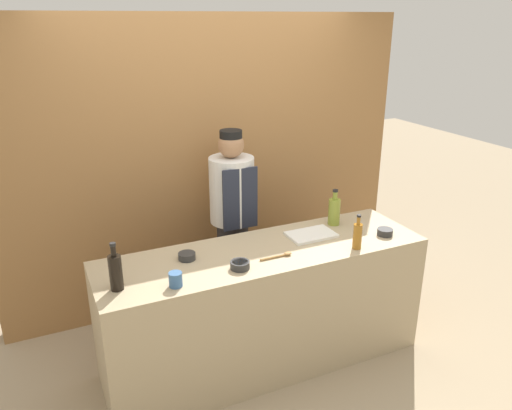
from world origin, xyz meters
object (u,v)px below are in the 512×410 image
object	(u,v)px
sauce_bowl_yellow	(385,232)
sauce_bowl_orange	(240,265)
bottle_soy	(116,271)
chef_center	(232,220)
cup_blue	(176,279)
sauce_bowl_purple	(187,256)
bottle_oil	(334,211)
bottle_amber	(357,235)
wooden_spoon	(280,256)
cutting_board	(311,235)

from	to	relation	value
sauce_bowl_yellow	sauce_bowl_orange	world-z (taller)	same
bottle_soy	chef_center	bearing A→B (deg)	36.81
bottle_soy	cup_blue	xyz separation A→B (m)	(0.32, -0.11, -0.07)
sauce_bowl_purple	sauce_bowl_orange	bearing A→B (deg)	-44.88
bottle_oil	cup_blue	xyz separation A→B (m)	(-1.35, -0.40, -0.06)
bottle_amber	chef_center	world-z (taller)	chef_center
bottle_oil	cup_blue	size ratio (longest dim) A/B	3.14
bottle_oil	sauce_bowl_purple	bearing A→B (deg)	-175.52
sauce_bowl_orange	bottle_amber	xyz separation A→B (m)	(0.83, -0.07, 0.07)
chef_center	cup_blue	bearing A→B (deg)	-129.17
sauce_bowl_yellow	cup_blue	world-z (taller)	cup_blue
sauce_bowl_yellow	wooden_spoon	size ratio (longest dim) A/B	0.48
bottle_amber	wooden_spoon	bearing A→B (deg)	169.12
sauce_bowl_yellow	chef_center	world-z (taller)	chef_center
sauce_bowl_purple	bottle_oil	size ratio (longest dim) A/B	0.41
sauce_bowl_yellow	bottle_soy	distance (m)	1.89
sauce_bowl_orange	bottle_amber	distance (m)	0.84
cup_blue	wooden_spoon	world-z (taller)	cup_blue
sauce_bowl_orange	cup_blue	size ratio (longest dim) A/B	1.39
bottle_amber	wooden_spoon	distance (m)	0.55
cutting_board	wooden_spoon	distance (m)	0.41
sauce_bowl_purple	cup_blue	world-z (taller)	cup_blue
cutting_board	bottle_oil	world-z (taller)	bottle_oil
cutting_board	bottle_soy	bearing A→B (deg)	-172.97
sauce_bowl_purple	chef_center	world-z (taller)	chef_center
sauce_bowl_yellow	cup_blue	distance (m)	1.57
sauce_bowl_orange	wooden_spoon	xyz separation A→B (m)	(0.30, 0.04, -0.02)
sauce_bowl_yellow	sauce_bowl_purple	distance (m)	1.43
bottle_soy	wooden_spoon	distance (m)	1.04
sauce_bowl_yellow	cup_blue	size ratio (longest dim) A/B	1.26
sauce_bowl_yellow	sauce_bowl_purple	bearing A→B (deg)	170.57
sauce_bowl_orange	wooden_spoon	size ratio (longest dim) A/B	0.53
wooden_spoon	sauce_bowl_purple	bearing A→B (deg)	157.99
sauce_bowl_yellow	bottle_oil	distance (m)	0.40
cup_blue	bottle_amber	bearing A→B (deg)	-1.10
bottle_oil	bottle_soy	world-z (taller)	bottle_soy
sauce_bowl_yellow	bottle_amber	world-z (taller)	bottle_amber
bottle_oil	sauce_bowl_orange	bearing A→B (deg)	-159.02
sauce_bowl_yellow	chef_center	xyz separation A→B (m)	(-0.85, 0.81, -0.07)
sauce_bowl_yellow	bottle_soy	xyz separation A→B (m)	(-1.89, 0.04, 0.09)
sauce_bowl_orange	bottle_oil	distance (m)	0.99
cup_blue	wooden_spoon	bearing A→B (deg)	6.23
cutting_board	chef_center	distance (m)	0.70
wooden_spoon	cup_blue	bearing A→B (deg)	-173.77
bottle_amber	sauce_bowl_orange	bearing A→B (deg)	175.35
bottle_soy	sauce_bowl_purple	bearing A→B (deg)	22.21
sauce_bowl_orange	bottle_soy	size ratio (longest dim) A/B	0.42
sauce_bowl_orange	cutting_board	xyz separation A→B (m)	(0.66, 0.24, -0.02)
sauce_bowl_purple	bottle_amber	size ratio (longest dim) A/B	0.46
bottle_amber	sauce_bowl_purple	bearing A→B (deg)	163.28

